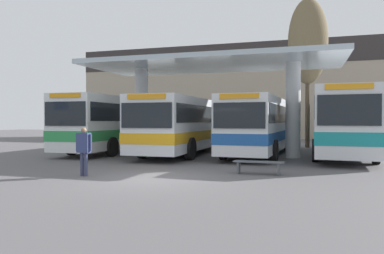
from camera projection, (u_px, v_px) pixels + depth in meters
name	position (u px, v px, depth m)	size (l,w,h in m)	color
ground_plane	(151.00, 179.00, 12.18)	(100.00, 100.00, 0.00)	#565456
townhouse_backdrop	(258.00, 82.00, 38.15)	(40.00, 0.58, 9.84)	tan
station_canopy	(213.00, 74.00, 20.01)	(13.35, 5.99, 5.04)	silver
transit_bus_left_bay	(124.00, 122.00, 23.34)	(2.74, 11.84, 3.22)	white
transit_bus_center_bay	(189.00, 123.00, 21.67)	(2.82, 12.00, 3.06)	silver
transit_bus_right_bay	(260.00, 124.00, 20.46)	(3.03, 10.35, 3.06)	silver
transit_bus_far_right_bay	(341.00, 121.00, 20.10)	(3.07, 12.40, 3.34)	silver
waiting_bench_near_pillar	(258.00, 165.00, 13.14)	(1.76, 0.44, 0.46)	#4C5156
pedestrian_waiting	(84.00, 146.00, 12.70)	(0.61, 0.24, 1.66)	#333856
poplar_tree_behind_left	(308.00, 42.00, 25.77)	(2.68, 2.68, 10.28)	#473A2B
parked_car_street	(347.00, 130.00, 31.63)	(4.77, 2.24, 2.23)	navy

